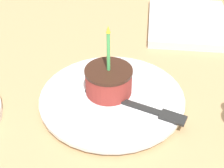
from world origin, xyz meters
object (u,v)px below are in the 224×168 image
Objects in this scene: marble_board at (189,22)px; plate at (112,98)px; cake_slice at (109,81)px; fork at (140,107)px.

plate is at bearing -26.37° from marble_board.
cake_slice is 0.51× the size of marble_board.
plate is at bearing 39.67° from cake_slice.
fork is at bearing 56.85° from cake_slice.
cake_slice is at bearing -123.15° from fork.
marble_board is at bearing 153.63° from plate.
plate is 0.38m from marble_board.
fork is 0.70× the size of marble_board.
cake_slice reaches higher than marble_board.
marble_board is at bearing 162.89° from fork.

